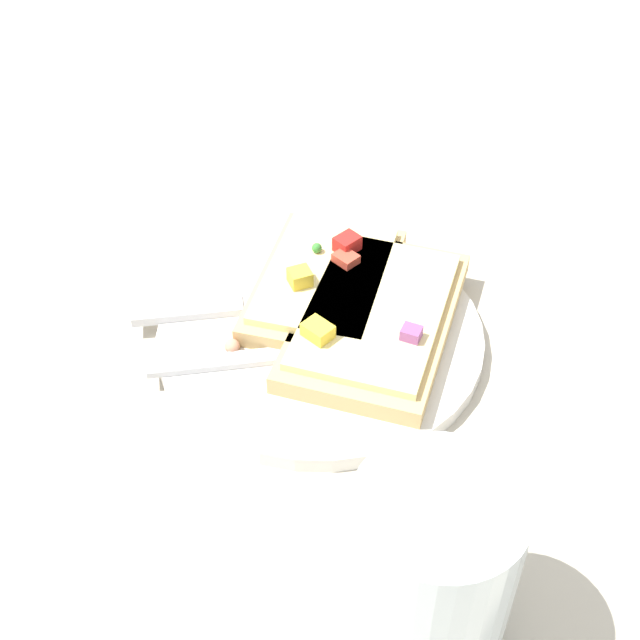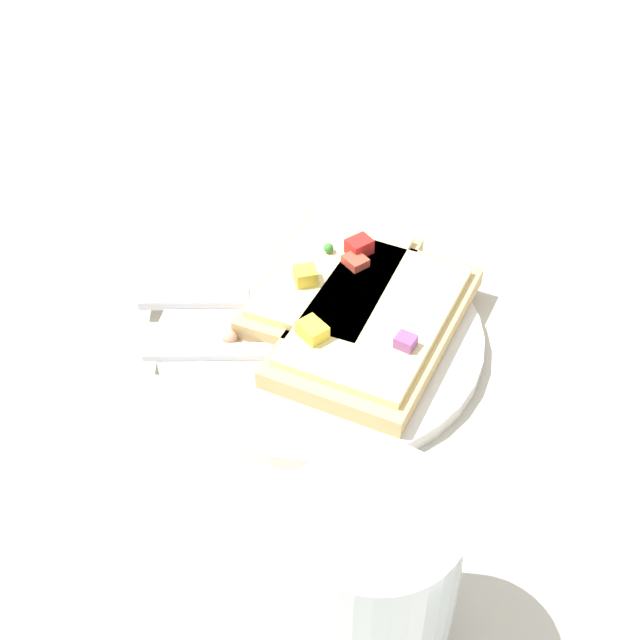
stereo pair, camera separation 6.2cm
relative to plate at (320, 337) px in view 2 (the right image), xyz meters
The scene contains 8 objects.
ground_plane 0.01m from the plate, ahead, with size 4.00×4.00×0.00m, color #BCB29E.
plate is the anchor object (origin of this frame).
fork 0.03m from the plate, 151.11° to the right, with size 0.17×0.14×0.01m.
knife 0.05m from the plate, 104.09° to the left, with size 0.17×0.15×0.01m.
pizza_slice_main 0.04m from the plate, 44.13° to the right, with size 0.19×0.16×0.03m.
pizza_slice_corner 0.04m from the plate, 36.26° to the left, with size 0.17×0.15×0.03m.
crumb_scatter 0.01m from the plate, 169.86° to the right, with size 0.16×0.11×0.01m.
drinking_glass 0.23m from the plate, 124.24° to the right, with size 0.08×0.08×0.11m.
Camera 2 is at (-0.29, -0.34, 0.44)m, focal length 50.00 mm.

